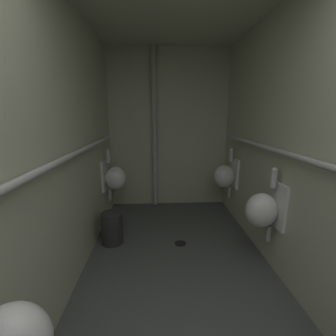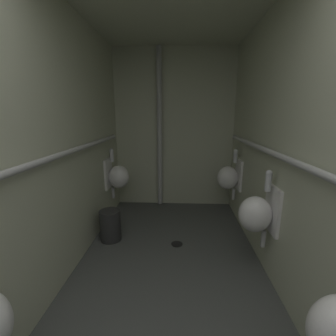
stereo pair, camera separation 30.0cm
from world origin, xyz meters
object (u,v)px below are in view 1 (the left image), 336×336
(urinal_right_mid, at_px, (264,209))
(waste_bin, at_px, (112,228))
(urinal_right_far, at_px, (225,175))
(floor_drain, at_px, (180,243))
(urinal_left_mid, at_px, (114,178))
(standpipe_back_wall, at_px, (154,131))

(urinal_right_mid, xyz_separation_m, waste_bin, (-1.58, 0.56, -0.45))
(urinal_right_mid, height_order, urinal_right_far, same)
(urinal_right_mid, xyz_separation_m, floor_drain, (-0.75, 0.49, -0.64))
(waste_bin, bearing_deg, urinal_left_mid, 95.57)
(floor_drain, xyz_separation_m, waste_bin, (-0.83, 0.07, 0.19))
(urinal_right_mid, distance_m, urinal_right_far, 1.24)
(floor_drain, height_order, waste_bin, waste_bin)
(urinal_right_far, height_order, floor_drain, urinal_right_far)
(urinal_left_mid, xyz_separation_m, urinal_right_mid, (1.64, -1.21, 0.00))
(urinal_right_mid, xyz_separation_m, standpipe_back_wall, (-1.05, 1.71, 0.63))
(urinal_right_far, bearing_deg, floor_drain, -134.74)
(urinal_right_far, bearing_deg, urinal_left_mid, -178.94)
(urinal_right_far, bearing_deg, urinal_right_mid, -90.00)
(urinal_right_mid, height_order, floor_drain, urinal_right_mid)
(urinal_left_mid, xyz_separation_m, urinal_right_far, (1.64, 0.03, 0.00))
(standpipe_back_wall, bearing_deg, urinal_right_mid, -58.40)
(urinal_right_mid, distance_m, waste_bin, 1.74)
(floor_drain, bearing_deg, urinal_right_mid, -32.98)
(urinal_right_far, xyz_separation_m, floor_drain, (-0.75, -0.76, -0.64))
(urinal_right_mid, distance_m, floor_drain, 1.10)
(urinal_right_mid, xyz_separation_m, urinal_right_far, (0.00, 1.24, 0.00))
(urinal_left_mid, distance_m, floor_drain, 1.32)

